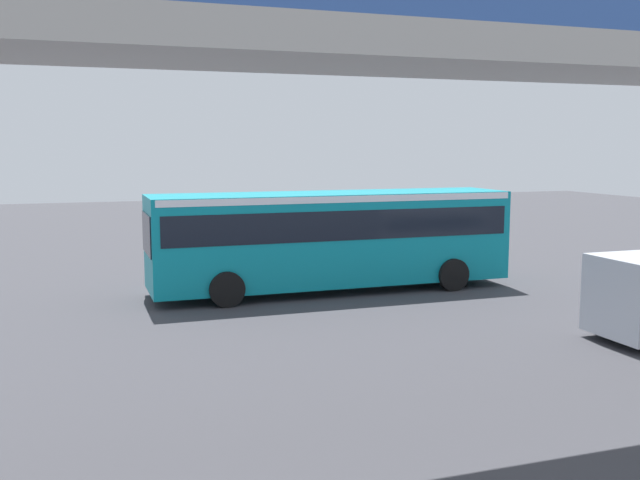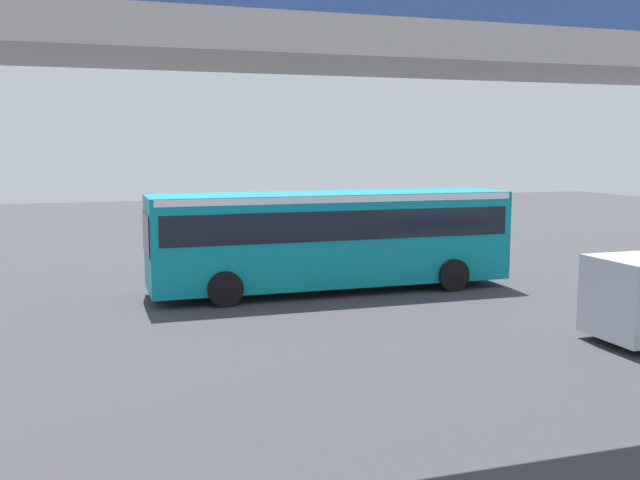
{
  "view_description": "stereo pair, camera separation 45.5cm",
  "coord_description": "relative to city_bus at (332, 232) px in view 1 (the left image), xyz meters",
  "views": [
    {
      "loc": [
        8.96,
        22.51,
        4.6
      ],
      "look_at": [
        1.47,
        0.78,
        1.6
      ],
      "focal_mm": 40.27,
      "sensor_mm": 36.0,
      "label": 1
    },
    {
      "loc": [
        8.53,
        22.66,
        4.6
      ],
      "look_at": [
        1.47,
        0.78,
        1.6
      ],
      "focal_mm": 40.27,
      "sensor_mm": 36.0,
      "label": 2
    }
  ],
  "objects": [
    {
      "name": "bicycle_blue",
      "position": [
        -9.64,
        2.88,
        -1.51
      ],
      "size": [
        1.77,
        0.44,
        0.96
      ],
      "color": "black",
      "rests_on": "ground"
    },
    {
      "name": "ground",
      "position": [
        -1.22,
        -1.19,
        -1.88
      ],
      "size": [
        80.0,
        80.0,
        0.0
      ],
      "primitive_type": "plane",
      "color": "#38383D"
    },
    {
      "name": "traffic_sign",
      "position": [
        -4.54,
        -3.83,
        0.01
      ],
      "size": [
        0.08,
        0.6,
        2.8
      ],
      "color": "slate",
      "rests_on": "ground"
    },
    {
      "name": "pedestrian_overpass",
      "position": [
        -1.22,
        11.59,
        3.57
      ],
      "size": [
        26.24,
        2.6,
        7.33
      ],
      "color": "#B2ADA5",
      "rests_on": "ground"
    },
    {
      "name": "lane_dash_leftmost",
      "position": [
        -5.22,
        -3.71,
        -1.88
      ],
      "size": [
        2.0,
        0.2,
        0.01
      ],
      "primitive_type": "cube",
      "color": "silver",
      "rests_on": "ground"
    },
    {
      "name": "city_bus",
      "position": [
        0.0,
        0.0,
        0.0
      ],
      "size": [
        11.54,
        2.85,
        3.15
      ],
      "color": "#0C8493",
      "rests_on": "ground"
    },
    {
      "name": "lane_dash_left",
      "position": [
        -1.22,
        -3.71,
        -1.88
      ],
      "size": [
        2.0,
        0.2,
        0.01
      ],
      "primitive_type": "cube",
      "color": "silver",
      "rests_on": "ground"
    },
    {
      "name": "lane_dash_centre",
      "position": [
        2.78,
        -3.71,
        -1.88
      ],
      "size": [
        2.0,
        0.2,
        0.01
      ],
      "primitive_type": "cube",
      "color": "silver",
      "rests_on": "ground"
    }
  ]
}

